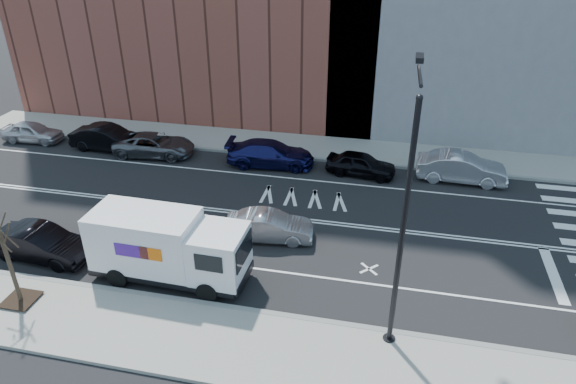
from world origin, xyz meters
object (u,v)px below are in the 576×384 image
at_px(fedex_van, 168,246).
at_px(far_parked_b, 108,138).
at_px(far_parked_a, 32,132).
at_px(driving_sedan, 269,226).

bearing_deg(fedex_van, far_parked_b, 130.46).
distance_m(fedex_van, far_parked_b, 14.67).
distance_m(far_parked_a, driving_sedan, 19.73).
xyz_separation_m(fedex_van, driving_sedan, (3.27, 3.66, -0.88)).
relative_size(fedex_van, far_parked_a, 1.65).
relative_size(fedex_van, far_parked_b, 1.36).
xyz_separation_m(far_parked_a, driving_sedan, (18.07, -7.90, -0.00)).
height_order(far_parked_a, driving_sedan, far_parked_a).
distance_m(fedex_van, far_parked_a, 18.80).
relative_size(fedex_van, driving_sedan, 1.61).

